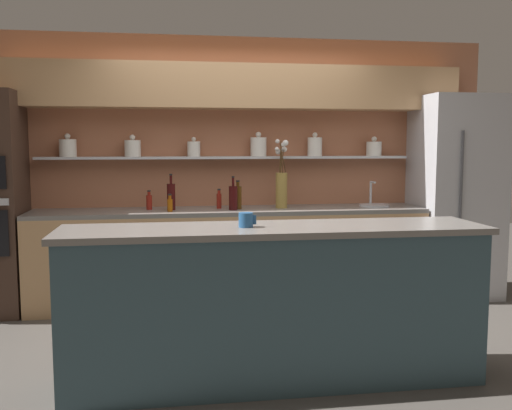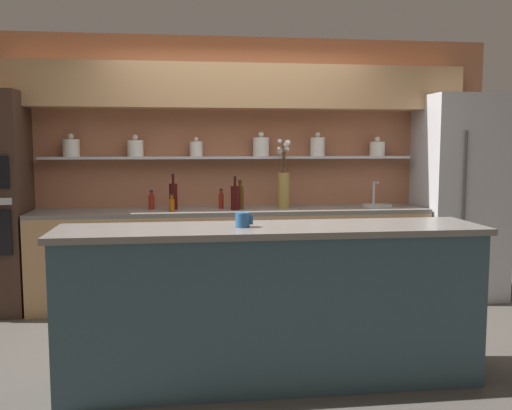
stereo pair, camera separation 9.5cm
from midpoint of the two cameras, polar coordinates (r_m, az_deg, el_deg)
ground_plane at (r=4.50m, az=0.81°, el=-13.89°), size 12.00×12.00×0.00m
back_wall_unit at (r=5.75m, az=-1.41°, el=6.20°), size 5.20×0.44×2.60m
back_counter_unit at (r=5.56m, az=-1.83°, el=-5.10°), size 3.76×0.62×0.92m
island_counter at (r=3.72m, az=2.32°, el=-9.91°), size 2.71×0.61×1.02m
refrigerator at (r=6.10m, az=20.09°, el=0.76°), size 0.78×0.73×2.02m
flower_vase at (r=5.54m, az=3.28°, el=2.12°), size 0.12×0.15×0.67m
sink_fixture at (r=5.81m, az=12.46°, el=0.08°), size 0.29×0.29×0.25m
bottle_sauce_0 at (r=5.32m, az=-7.91°, el=0.10°), size 0.05×0.05×0.16m
bottle_wine_1 at (r=5.39m, az=-1.60°, el=0.77°), size 0.08×0.08×0.32m
bottle_wine_2 at (r=5.45m, az=-7.78°, el=0.90°), size 0.08×0.08×0.34m
bottle_spirit_3 at (r=5.47m, az=-1.12°, el=0.81°), size 0.07×0.07×0.28m
bottle_sauce_4 at (r=5.52m, az=-3.01°, el=0.51°), size 0.05×0.05×0.19m
bottle_sauce_5 at (r=5.51m, az=-9.92°, el=0.36°), size 0.06×0.06×0.18m
coffee_mug at (r=3.57m, az=-0.58°, el=-1.50°), size 0.11×0.09×0.09m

